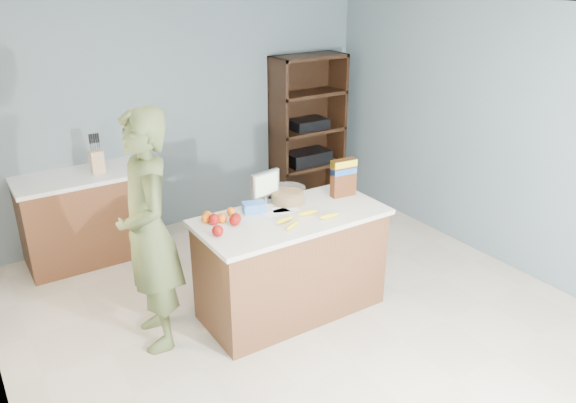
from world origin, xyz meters
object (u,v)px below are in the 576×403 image
counter_peninsula (291,267)px  cereal_box (344,175)px  person (149,233)px  tv (265,185)px  shelving_unit (306,132)px

counter_peninsula → cereal_box: size_ratio=4.71×
person → counter_peninsula: bearing=85.6°
person → tv: person is taller
tv → cereal_box: 0.69m
counter_peninsula → shelving_unit: bearing=52.9°
counter_peninsula → cereal_box: 0.91m
counter_peninsula → shelving_unit: size_ratio=0.87×
cereal_box → shelving_unit: bearing=64.1°
counter_peninsula → shelving_unit: 2.61m
person → tv: size_ratio=6.66×
counter_peninsula → tv: bearing=98.4°
shelving_unit → cereal_box: 2.18m
shelving_unit → tv: bearing=-132.8°
counter_peninsula → person: person is taller
counter_peninsula → person: bearing=168.0°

